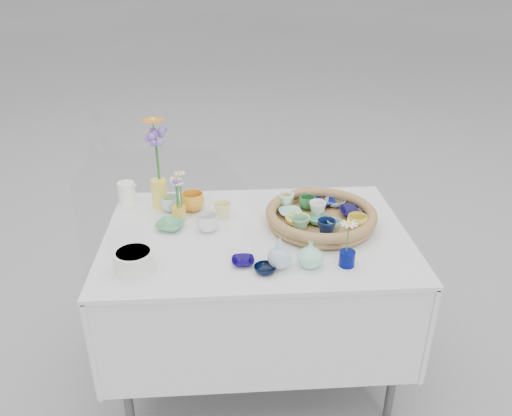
{
  "coord_description": "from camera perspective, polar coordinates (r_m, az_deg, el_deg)",
  "views": [
    {
      "loc": [
        -0.12,
        -1.81,
        1.8
      ],
      "look_at": [
        0.0,
        0.02,
        0.87
      ],
      "focal_mm": 35.0,
      "sensor_mm": 36.0,
      "label": 1
    }
  ],
  "objects": [
    {
      "name": "tray_ceramic_2",
      "position": [
        2.1,
        11.48,
        -1.67
      ],
      "size": [
        0.11,
        0.11,
        0.07
      ],
      "primitive_type": "imported",
      "rotation": [
        0.0,
        0.0,
        -0.36
      ],
      "color": "gold",
      "rests_on": "wicker_tray"
    },
    {
      "name": "single_daisy",
      "position": [
        1.85,
        10.43,
        -3.36
      ],
      "size": [
        0.08,
        0.08,
        0.13
      ],
      "primitive_type": null,
      "rotation": [
        0.0,
        0.0,
        0.11
      ],
      "color": "white",
      "rests_on": "bud_vase_cobalt"
    },
    {
      "name": "white_pitcher",
      "position": [
        2.39,
        -14.56,
        1.65
      ],
      "size": [
        0.11,
        0.08,
        0.1
      ],
      "primitive_type": null,
      "rotation": [
        0.0,
        0.0,
        -0.04
      ],
      "color": "white",
      "rests_on": "display_table"
    },
    {
      "name": "tray_ceramic_5",
      "position": [
        2.19,
        3.93,
        -0.56
      ],
      "size": [
        0.11,
        0.11,
        0.02
      ],
      "primitive_type": "imported",
      "rotation": [
        0.0,
        0.0,
        0.07
      ],
      "color": "#9FD9C4",
      "rests_on": "wicker_tray"
    },
    {
      "name": "loose_ceramic_6",
      "position": [
        1.83,
        1.06,
        -7.01
      ],
      "size": [
        0.11,
        0.11,
        0.03
      ],
      "primitive_type": "imported",
      "rotation": [
        0.0,
        0.0,
        -0.37
      ],
      "color": "black",
      "rests_on": "display_table"
    },
    {
      "name": "hydrangea",
      "position": [
        2.26,
        -11.14,
        5.61
      ],
      "size": [
        0.09,
        0.09,
        0.28
      ],
      "primitive_type": null,
      "rotation": [
        0.0,
        0.0,
        0.16
      ],
      "color": "#7146C2",
      "rests_on": "tall_vase_yellow"
    },
    {
      "name": "tray_ceramic_0",
      "position": [
        2.29,
        7.52,
        0.68
      ],
      "size": [
        0.14,
        0.14,
        0.03
      ],
      "primitive_type": "imported",
      "rotation": [
        0.0,
        0.0,
        0.27
      ],
      "color": "#0B0F59",
      "rests_on": "wicker_tray"
    },
    {
      "name": "tray_ceramic_7",
      "position": [
        2.18,
        7.05,
        -0.12
      ],
      "size": [
        0.08,
        0.08,
        0.07
      ],
      "primitive_type": "imported",
      "rotation": [
        0.0,
        0.0,
        -0.08
      ],
      "color": "white",
      "rests_on": "wicker_tray"
    },
    {
      "name": "loose_ceramic_2",
      "position": [
        2.14,
        -9.78,
        -1.99
      ],
      "size": [
        0.15,
        0.15,
        0.03
      ],
      "primitive_type": "imported",
      "rotation": [
        0.0,
        0.0,
        -0.35
      ],
      "color": "#529F6C",
      "rests_on": "display_table"
    },
    {
      "name": "fluted_bowl",
      "position": [
        1.88,
        -13.76,
        -5.88
      ],
      "size": [
        0.17,
        0.17,
        0.08
      ],
      "primitive_type": null,
      "rotation": [
        0.0,
        0.0,
        0.18
      ],
      "color": "silver",
      "rests_on": "display_table"
    },
    {
      "name": "ground",
      "position": [
        2.55,
        0.03,
        -17.91
      ],
      "size": [
        80.0,
        80.0,
        0.0
      ],
      "primitive_type": "plane",
      "color": "gray"
    },
    {
      "name": "loose_ceramic_5",
      "position": [
        2.29,
        -9.77,
        0.49
      ],
      "size": [
        0.09,
        0.09,
        0.07
      ],
      "primitive_type": "imported",
      "rotation": [
        0.0,
        0.0,
        0.02
      ],
      "color": "#ADD2C7",
      "rests_on": "display_table"
    },
    {
      "name": "bud_vase_paleblue",
      "position": [
        1.83,
        2.71,
        -5.04
      ],
      "size": [
        0.11,
        0.11,
        0.14
      ],
      "primitive_type": null,
      "rotation": [
        0.0,
        0.0,
        0.36
      ],
      "color": "#A3BCCC",
      "rests_on": "display_table"
    },
    {
      "name": "loose_ceramic_4",
      "position": [
        1.88,
        -1.5,
        -6.12
      ],
      "size": [
        0.09,
        0.09,
        0.02
      ],
      "primitive_type": "imported",
      "rotation": [
        0.0,
        0.0,
        -0.0
      ],
      "color": "#080041",
      "rests_on": "display_table"
    },
    {
      "name": "bud_vase_cobalt",
      "position": [
        1.89,
        10.36,
        -5.69
      ],
      "size": [
        0.07,
        0.07,
        0.06
      ],
      "primitive_type": "cylinder",
      "rotation": [
        0.0,
        0.0,
        0.28
      ],
      "color": "#000754",
      "rests_on": "display_table"
    },
    {
      "name": "display_table",
      "position": [
        2.55,
        0.03,
        -17.91
      ],
      "size": [
        1.26,
        0.86,
        0.77
      ],
      "primitive_type": null,
      "color": "silver",
      "rests_on": "ground"
    },
    {
      "name": "tray_ceramic_3",
      "position": [
        2.13,
        7.1,
        -1.39
      ],
      "size": [
        0.09,
        0.09,
        0.03
      ],
      "primitive_type": "imported",
      "rotation": [
        0.0,
        0.0,
        0.01
      ],
      "color": "#53A07C",
      "rests_on": "wicker_tray"
    },
    {
      "name": "gerbera",
      "position": [
        2.25,
        -11.38,
        6.48
      ],
      "size": [
        0.15,
        0.15,
        0.29
      ],
      "primitive_type": null,
      "rotation": [
        0.0,
        0.0,
        0.42
      ],
      "color": "orange",
      "rests_on": "tall_vase_yellow"
    },
    {
      "name": "tray_ceramic_10",
      "position": [
        2.12,
        4.78,
        -1.44
      ],
      "size": [
        0.11,
        0.11,
        0.03
      ],
      "primitive_type": "imported",
      "rotation": [
        0.0,
        0.0,
        -0.06
      ],
      "color": "#FFF868",
      "rests_on": "wicker_tray"
    },
    {
      "name": "daisy_cup",
      "position": [
        2.2,
        -8.81,
        -0.58
      ],
      "size": [
        0.07,
        0.07,
        0.06
      ],
      "primitive_type": "cylinder",
      "rotation": [
        0.0,
        0.0,
        -0.31
      ],
      "color": "gold",
      "rests_on": "display_table"
    },
    {
      "name": "daisy_posy",
      "position": [
        2.15,
        -9.09,
        1.99
      ],
      "size": [
        0.11,
        0.11,
        0.15
      ],
      "primitive_type": null,
      "rotation": [
        0.0,
        0.0,
        0.37
      ],
      "color": "white",
      "rests_on": "daisy_cup"
    },
    {
      "name": "bud_vase_seafoam",
      "position": [
        1.86,
        6.23,
        -5.23
      ],
      "size": [
        0.12,
        0.12,
        0.1
      ],
      "primitive_type": "imported",
      "rotation": [
        0.0,
        0.0,
        0.26
      ],
      "color": "#8BD8B3",
      "rests_on": "display_table"
    },
    {
      "name": "tray_ceramic_1",
      "position": [
        2.22,
        11.05,
        -0.47
      ],
      "size": [
        0.12,
        0.12,
        0.03
      ],
      "primitive_type": "imported",
      "rotation": [
        0.0,
        0.0,
        -0.04
      ],
      "color": "#0A0536",
      "rests_on": "wicker_tray"
    },
    {
      "name": "tray_ceramic_9",
      "position": [
        2.03,
        8.04,
        -2.27
      ],
      "size": [
        0.1,
        0.1,
        0.07
      ],
      "primitive_type": "imported",
      "rotation": [
        0.0,
        0.0,
        0.43
      ],
      "color": "#0A163D",
      "rests_on": "wicker_tray"
    },
    {
      "name": "tray_ceramic_6",
      "position": [
        2.25,
        3.44,
        0.88
      ],
      "size": [
        0.09,
        0.09,
        0.07
      ],
      "primitive_type": "imported",
      "rotation": [
        0.0,
        0.0,
        -0.28
      ],
      "color": "white",
      "rests_on": "wicker_tray"
    },
    {
      "name": "loose_ceramic_0",
      "position": [
        2.27,
        -7.24,
        0.72
      ],
      "size": [
        0.14,
        0.14,
        0.08
      ],
      "primitive_type": "imported",
      "rotation": [
        0.0,
        0.0,
        0.4
      ],
      "color": "orange",
      "rests_on": "display_table"
    },
    {
      "name": "tray_ceramic_11",
      "position": [
        2.07,
        8.9,
        -2.09
      ],
      "size": [
        0.08,
        0.08,
        0.06
      ],
      "primitive_type": "imported",
      "rotation": [
        0.0,
        0.0,
        0.33
      ],
      "color": "#85BDA2",
      "rests_on": "wicker_tray"
    },
    {
      "name": "loose_ceramic_1",
      "position": [
        2.2,
        -3.84,
        -0.23
      ],
      "size": [
        0.08,
        0.08,
        0.07
      ],
      "primitive_type": "imported",
      "rotation": [
        0.0,
        0.0,
        -0.05
      ],
      "color": "#E7DE86",
      "rests_on": "display_table"
    },
    {
      "name": "tall_vase_yellow",
      "position": [
        2.32,
        -10.97,
        1.65
      ],
      "size": [
        0.07,
        0.07,
        0.13
      ],
      "primitive_type": "cylinder",
      "rotation": [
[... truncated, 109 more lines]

